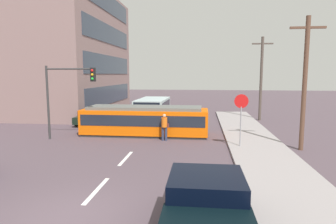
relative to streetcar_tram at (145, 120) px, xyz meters
The scene contains 16 objects.
ground_plane 1.97m from the streetcar_tram, 85.36° to the right, with size 120.00×120.00×0.00m, color #50424A.
sidewalk_curb_right 9.02m from the streetcar_tram, 39.32° to the right, with size 3.20×36.00×0.14m, color gray.
lane_stripe_1 9.74m from the streetcar_tram, 89.19° to the right, with size 0.16×2.40×0.01m, color silver.
lane_stripe_2 5.77m from the streetcar_tram, 88.62° to the right, with size 0.16×2.40×0.01m, color silver.
lane_stripe_3 6.09m from the streetcar_tram, 88.70° to the left, with size 0.16×2.40×0.01m, color silver.
lane_stripe_4 12.04m from the streetcar_tram, 89.35° to the left, with size 0.16×2.40×0.01m, color silver.
corner_building 19.26m from the streetcar_tram, 140.68° to the left, with size 16.44×16.94×12.80m.
streetcar_tram is the anchor object (origin of this frame).
city_bus 7.27m from the streetcar_tram, 95.46° to the left, with size 2.64×5.68×1.86m.
pedestrian_crossing 2.21m from the streetcar_tram, 46.02° to the right, with size 0.47×0.36×1.67m.
pickup_truck_parked 13.14m from the streetcar_tram, 72.49° to the right, with size 2.29×5.01×1.55m.
parked_sedan_mid 6.54m from the streetcar_tram, 142.65° to the left, with size 1.94×4.41×1.19m.
stop_sign 6.79m from the streetcar_tram, 26.96° to the right, with size 0.76×0.07×2.88m.
traffic_light_mast 5.41m from the streetcar_tram, 156.22° to the right, with size 3.21×0.33×4.63m.
utility_pole_near 10.06m from the streetcar_tram, 18.03° to the right, with size 1.80×0.24×7.10m.
utility_pole_mid 12.00m from the streetcar_tram, 39.49° to the left, with size 1.80×0.24×7.34m.
Camera 1 is at (3.66, -7.55, 4.10)m, focal length 31.16 mm.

